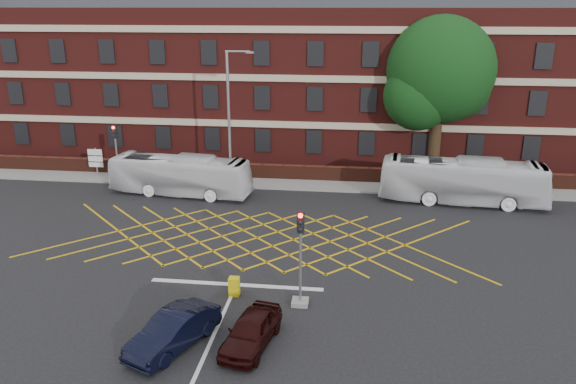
# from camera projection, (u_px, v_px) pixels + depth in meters

# --- Properties ---
(ground) EXTENTS (120.00, 120.00, 0.00)m
(ground) POSITION_uv_depth(u_px,v_px,m) (251.00, 253.00, 29.00)
(ground) COLOR black
(ground) RESTS_ON ground
(victorian_building) EXTENTS (51.00, 12.17, 20.40)m
(victorian_building) POSITION_uv_depth(u_px,v_px,m) (300.00, 59.00, 47.20)
(victorian_building) COLOR #551815
(victorian_building) RESTS_ON ground
(boundary_wall) EXTENTS (56.00, 0.50, 1.10)m
(boundary_wall) POSITION_uv_depth(u_px,v_px,m) (283.00, 172.00, 41.06)
(boundary_wall) COLOR #461C12
(boundary_wall) RESTS_ON ground
(far_pavement) EXTENTS (60.00, 3.00, 0.12)m
(far_pavement) POSITION_uv_depth(u_px,v_px,m) (282.00, 183.00, 40.28)
(far_pavement) COLOR slate
(far_pavement) RESTS_ON ground
(box_junction_hatching) EXTENTS (8.22, 8.22, 0.02)m
(box_junction_hatching) POSITION_uv_depth(u_px,v_px,m) (257.00, 238.00, 30.88)
(box_junction_hatching) COLOR #CC990C
(box_junction_hatching) RESTS_ON ground
(stop_line) EXTENTS (8.00, 0.30, 0.02)m
(stop_line) POSITION_uv_depth(u_px,v_px,m) (236.00, 285.00, 25.70)
(stop_line) COLOR silver
(stop_line) RESTS_ON ground
(centre_line) EXTENTS (0.15, 14.00, 0.02)m
(centre_line) POSITION_uv_depth(u_px,v_px,m) (197.00, 372.00, 19.59)
(centre_line) COLOR silver
(centre_line) RESTS_ON ground
(bus_left) EXTENTS (9.82, 3.43, 2.68)m
(bus_left) POSITION_uv_depth(u_px,v_px,m) (180.00, 175.00, 37.61)
(bus_left) COLOR white
(bus_left) RESTS_ON ground
(bus_right) EXTENTS (10.67, 3.43, 2.92)m
(bus_right) POSITION_uv_depth(u_px,v_px,m) (462.00, 181.00, 35.97)
(bus_right) COLOR silver
(bus_right) RESTS_ON ground
(car_navy) EXTENTS (2.96, 4.31, 1.34)m
(car_navy) POSITION_uv_depth(u_px,v_px,m) (173.00, 331.00, 20.86)
(car_navy) COLOR black
(car_navy) RESTS_ON ground
(car_maroon) EXTENTS (2.17, 3.90, 1.26)m
(car_maroon) POSITION_uv_depth(u_px,v_px,m) (251.00, 330.00, 20.96)
(car_maroon) COLOR black
(car_maroon) RESTS_ON ground
(deciduous_tree) EXTENTS (7.85, 7.69, 11.62)m
(deciduous_tree) POSITION_uv_depth(u_px,v_px,m) (439.00, 78.00, 40.24)
(deciduous_tree) COLOR black
(deciduous_tree) RESTS_ON ground
(traffic_light_near) EXTENTS (0.70, 0.70, 4.27)m
(traffic_light_near) POSITION_uv_depth(u_px,v_px,m) (300.00, 267.00, 23.47)
(traffic_light_near) COLOR slate
(traffic_light_near) RESTS_ON ground
(traffic_light_far) EXTENTS (0.70, 0.70, 4.27)m
(traffic_light_far) POSITION_uv_depth(u_px,v_px,m) (117.00, 160.00, 39.70)
(traffic_light_far) COLOR slate
(traffic_light_far) RESTS_ON ground
(street_lamp) EXTENTS (2.25, 1.00, 9.44)m
(street_lamp) POSITION_uv_depth(u_px,v_px,m) (231.00, 145.00, 37.62)
(street_lamp) COLOR slate
(street_lamp) RESTS_ON ground
(direction_signs) EXTENTS (1.10, 0.16, 2.20)m
(direction_signs) POSITION_uv_depth(u_px,v_px,m) (96.00, 159.00, 41.42)
(direction_signs) COLOR gray
(direction_signs) RESTS_ON ground
(utility_cabinet) EXTENTS (0.45, 0.40, 0.85)m
(utility_cabinet) POSITION_uv_depth(u_px,v_px,m) (234.00, 286.00, 24.67)
(utility_cabinet) COLOR gold
(utility_cabinet) RESTS_ON ground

